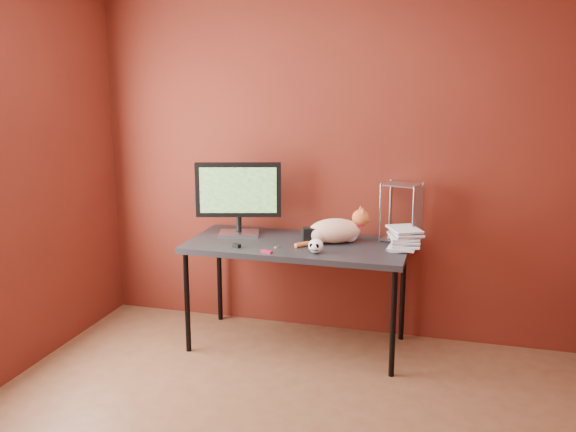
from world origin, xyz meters
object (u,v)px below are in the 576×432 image
(speaker, at_px, (309,237))
(book_stack, at_px, (395,137))
(skull_mug, at_px, (316,246))
(monitor, at_px, (238,195))
(desk, at_px, (297,250))
(cat, at_px, (335,230))

(speaker, distance_m, book_stack, 0.88)
(skull_mug, height_order, book_stack, book_stack)
(skull_mug, bearing_deg, monitor, 156.02)
(skull_mug, height_order, speaker, speaker)
(desk, height_order, book_stack, book_stack)
(monitor, bearing_deg, skull_mug, -41.82)
(speaker, bearing_deg, cat, 4.05)
(monitor, distance_m, speaker, 0.60)
(monitor, bearing_deg, book_stack, -17.65)
(desk, distance_m, book_stack, 1.01)
(speaker, bearing_deg, skull_mug, -87.44)
(cat, bearing_deg, skull_mug, -127.39)
(desk, height_order, speaker, speaker)
(desk, relative_size, speaker, 13.14)
(monitor, relative_size, cat, 1.29)
(skull_mug, bearing_deg, book_stack, 33.46)
(monitor, height_order, cat, monitor)
(monitor, xyz_separation_m, cat, (0.71, -0.02, -0.21))
(skull_mug, bearing_deg, desk, 131.79)
(monitor, xyz_separation_m, skull_mug, (0.64, -0.31, -0.24))
(skull_mug, relative_size, book_stack, 0.07)
(cat, height_order, skull_mug, cat)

